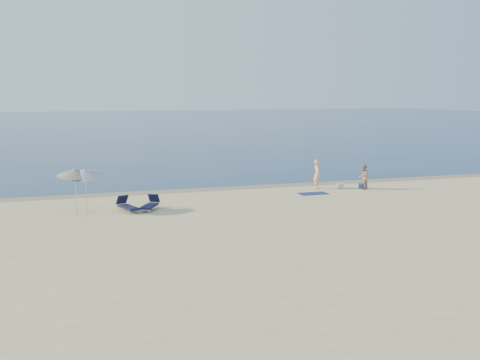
% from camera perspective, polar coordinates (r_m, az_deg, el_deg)
% --- Properties ---
extents(ground, '(160.00, 160.00, 0.00)m').
position_cam_1_polar(ground, '(20.92, 18.90, -8.54)').
color(ground, '#CDBD89').
rests_on(ground, ground).
extents(sea, '(240.00, 160.00, 0.01)m').
position_cam_1_polar(sea, '(116.63, -12.43, 5.23)').
color(sea, '#0B2147').
rests_on(sea, ground).
extents(wet_sand_strip, '(240.00, 1.60, 0.00)m').
position_cam_1_polar(wet_sand_strip, '(37.79, 0.84, -0.67)').
color(wet_sand_strip, '#847254').
rests_on(wet_sand_strip, ground).
extents(person_left, '(0.53, 0.72, 1.81)m').
position_cam_1_polar(person_left, '(37.30, 7.32, 0.55)').
color(person_left, tan).
rests_on(person_left, ground).
extents(person_right, '(0.92, 0.95, 1.55)m').
position_cam_1_polar(person_right, '(37.54, 11.62, 0.29)').
color(person_right, '#B5775F').
rests_on(person_right, ground).
extents(beach_towel, '(1.71, 0.96, 0.03)m').
position_cam_1_polar(beach_towel, '(35.55, 6.92, -1.28)').
color(beach_towel, '#0F214D').
rests_on(beach_towel, ground).
extents(white_bag, '(0.41, 0.37, 0.29)m').
position_cam_1_polar(white_bag, '(37.93, 9.50, -0.53)').
color(white_bag, silver).
rests_on(white_bag, ground).
extents(blue_cooler, '(0.49, 0.38, 0.32)m').
position_cam_1_polar(blue_cooler, '(37.99, 11.58, -0.55)').
color(blue_cooler, '#1C519B').
rests_on(blue_cooler, ground).
extents(umbrella_near, '(2.16, 2.18, 2.39)m').
position_cam_1_polar(umbrella_near, '(30.52, -14.50, 0.71)').
color(umbrella_near, silver).
rests_on(umbrella_near, ground).
extents(umbrella_far, '(1.81, 1.84, 2.35)m').
position_cam_1_polar(umbrella_far, '(30.58, -15.39, 0.72)').
color(umbrella_far, silver).
rests_on(umbrella_far, ground).
extents(lounger_left, '(1.03, 1.79, 0.75)m').
position_cam_1_polar(lounger_left, '(30.59, -10.63, -2.44)').
color(lounger_left, '#121433').
rests_on(lounger_left, ground).
extents(lounger_right, '(1.27, 1.72, 0.73)m').
position_cam_1_polar(lounger_right, '(30.83, -8.51, -2.31)').
color(lounger_right, '#131636').
rests_on(lounger_right, ground).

